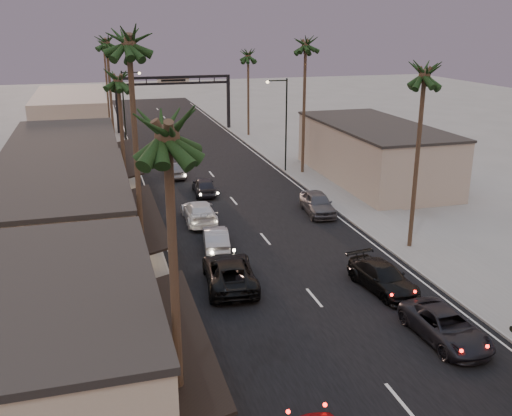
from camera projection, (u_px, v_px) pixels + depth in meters
ground at (225, 191)px, 49.53m from camera, size 200.00×200.00×0.00m
road at (214, 177)px, 54.10m from camera, size 14.00×120.00×0.02m
sidewalk_left at (108, 166)px, 58.00m from camera, size 5.00×92.00×0.12m
sidewalk_right at (285, 154)px, 62.96m from camera, size 5.00×92.00×0.12m
storefront_near at (40, 363)px, 19.69m from camera, size 8.00×12.00×5.50m
storefront_mid at (58, 229)px, 32.48m from camera, size 8.00×14.00×5.50m
storefront_far at (67, 168)px, 47.19m from camera, size 8.00×16.00×5.00m
storefront_dist at (72, 119)px, 68.06m from camera, size 8.00×20.00×6.00m
building_right at (373, 153)px, 52.40m from camera, size 8.00×18.00×5.00m
arch at (174, 89)px, 75.23m from camera, size 15.20×0.40×7.27m
streetlight_right at (283, 118)px, 54.25m from camera, size 2.13×0.30×9.00m
streetlight_left at (126, 105)px, 62.52m from camera, size 2.13×0.30×9.00m
palm_la at (166, 120)px, 15.39m from camera, size 3.20×3.20×13.20m
palm_lb at (128, 35)px, 26.67m from camera, size 3.20×3.20×15.20m
palm_lc at (117, 74)px, 40.38m from camera, size 3.20×3.20×12.20m
palm_ld at (106, 38)px, 57.14m from camera, size 3.20×3.20×14.20m
palm_ra at (425, 67)px, 33.59m from camera, size 3.20×3.20×13.20m
palm_rb at (306, 40)px, 51.57m from camera, size 3.20×3.20×14.20m
palm_rc at (248, 52)px, 70.46m from camera, size 3.20×3.20×12.20m
palm_far at (103, 41)px, 78.55m from camera, size 3.20×3.20×13.20m
oncoming_pickup at (229, 272)px, 31.53m from camera, size 3.25×6.02×1.61m
oncoming_silver at (216, 238)px, 36.69m from camera, size 2.06×4.48×1.42m
oncoming_white at (199, 212)px, 41.68m from camera, size 2.31×5.40×1.55m
oncoming_dgrey at (204, 186)px, 48.37m from camera, size 1.97×4.42×1.48m
oncoming_grey_far at (174, 170)px, 53.77m from camera, size 1.76×4.35×1.40m
curbside_near at (446, 326)px, 26.10m from camera, size 2.50×5.11×1.40m
curbside_black at (383, 277)px, 31.05m from camera, size 2.70×5.24×1.45m
curbside_grey at (317, 203)px, 43.49m from camera, size 2.40×5.01×1.65m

